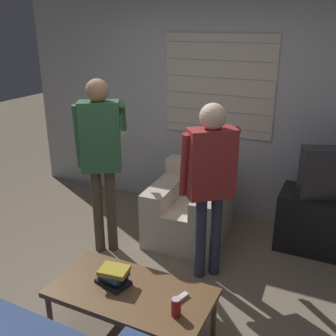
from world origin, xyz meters
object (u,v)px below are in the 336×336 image
Objects in this scene: person_left_standing at (101,148)px; person_right_standing at (210,172)px; book_stack at (114,276)px; soda_can at (176,307)px; spare_remote at (181,298)px; armchair_beige at (190,209)px; coffee_table at (131,295)px.

person_left_standing is 1.08m from person_right_standing.
person_left_standing is 1.33m from book_stack.
soda_can is at bearing -70.47° from person_left_standing.
armchair_beige is at bearing 127.45° from spare_remote.
person_right_standing reaches higher than spare_remote.
person_right_standing reaches higher than coffee_table.
person_left_standing is (-0.66, -0.64, 0.78)m from armchair_beige.
person_left_standing is 13.82× the size of soda_can.
spare_remote reaches higher than coffee_table.
soda_can is at bearing -12.63° from coffee_table.
armchair_beige is 1.62m from coffee_table.
book_stack is at bearing 173.90° from coffee_table.
book_stack is 0.55m from soda_can.
armchair_beige is 0.81× the size of coffee_table.
coffee_table is 0.66× the size of person_left_standing.
coffee_table is 1.20m from person_right_standing.
armchair_beige is 1.01m from person_right_standing.
person_left_standing is at bearing 142.17° from person_right_standing.
person_right_standing is 1.22m from soda_can.
armchair_beige reaches higher than spare_remote.
coffee_table is at bearing -6.10° from book_stack.
book_stack is at bearing -83.31° from person_left_standing.
book_stack reaches higher than coffee_table.
book_stack is at bearing -157.13° from spare_remote.
coffee_table is 1.48m from person_left_standing.
book_stack is 2.10× the size of soda_can.
armchair_beige reaches higher than coffee_table.
spare_remote is (1.22, -0.90, -0.65)m from person_left_standing.
spare_remote is (0.35, 0.06, 0.05)m from coffee_table.
book_stack is 1.95× the size of spare_remote.
soda_can is (0.54, -0.10, -0.00)m from book_stack.
coffee_table is (0.20, -1.61, 0.08)m from armchair_beige.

